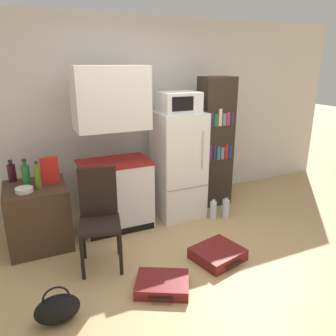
{
  "coord_description": "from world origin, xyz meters",
  "views": [
    {
      "loc": [
        -1.51,
        -2.39,
        2.02
      ],
      "look_at": [
        -0.03,
        0.85,
        0.85
      ],
      "focal_mm": 35.0,
      "sensor_mm": 36.0,
      "label": 1
    }
  ],
  "objects_px": {
    "bottle_green_tall": "(26,175)",
    "cereal_box": "(50,170)",
    "bottle_olive_oil": "(38,177)",
    "water_bottle_front": "(226,208)",
    "microwave": "(179,102)",
    "bottle_wine_dark": "(12,172)",
    "chair": "(99,210)",
    "suitcase_small_flat": "(218,254)",
    "kitchen_hutch": "(114,157)",
    "water_bottle_middle": "(213,210)",
    "suitcase_large_flat": "(162,284)",
    "handbag": "(57,309)",
    "bowl": "(24,190)",
    "refrigerator": "(178,165)",
    "side_table": "(38,216)",
    "bookshelf": "(215,143)"
  },
  "relations": [
    {
      "from": "side_table",
      "to": "handbag",
      "type": "distance_m",
      "value": 1.35
    },
    {
      "from": "side_table",
      "to": "suitcase_small_flat",
      "type": "distance_m",
      "value": 2.04
    },
    {
      "from": "suitcase_small_flat",
      "to": "microwave",
      "type": "bearing_deg",
      "value": 71.85
    },
    {
      "from": "bookshelf",
      "to": "bottle_wine_dark",
      "type": "xyz_separation_m",
      "value": [
        -2.63,
        0.1,
        -0.1
      ]
    },
    {
      "from": "chair",
      "to": "water_bottle_front",
      "type": "xyz_separation_m",
      "value": [
        1.77,
        0.33,
        -0.46
      ]
    },
    {
      "from": "suitcase_small_flat",
      "to": "bowl",
      "type": "bearing_deg",
      "value": 138.27
    },
    {
      "from": "bowl",
      "to": "water_bottle_front",
      "type": "distance_m",
      "value": 2.52
    },
    {
      "from": "kitchen_hutch",
      "to": "bookshelf",
      "type": "distance_m",
      "value": 1.5
    },
    {
      "from": "refrigerator",
      "to": "cereal_box",
      "type": "bearing_deg",
      "value": -178.99
    },
    {
      "from": "bottle_olive_oil",
      "to": "handbag",
      "type": "xyz_separation_m",
      "value": [
        -0.02,
        -1.23,
        -0.72
      ]
    },
    {
      "from": "handbag",
      "to": "suitcase_large_flat",
      "type": "bearing_deg",
      "value": 1.01
    },
    {
      "from": "handbag",
      "to": "water_bottle_middle",
      "type": "distance_m",
      "value": 2.36
    },
    {
      "from": "bottle_olive_oil",
      "to": "water_bottle_front",
      "type": "distance_m",
      "value": 2.4
    },
    {
      "from": "refrigerator",
      "to": "water_bottle_middle",
      "type": "height_order",
      "value": "refrigerator"
    },
    {
      "from": "kitchen_hutch",
      "to": "bowl",
      "type": "bearing_deg",
      "value": -168.62
    },
    {
      "from": "kitchen_hutch",
      "to": "bottle_wine_dark",
      "type": "relative_size",
      "value": 7.91
    },
    {
      "from": "bottle_wine_dark",
      "to": "water_bottle_middle",
      "type": "height_order",
      "value": "bottle_wine_dark"
    },
    {
      "from": "bottle_olive_oil",
      "to": "suitcase_large_flat",
      "type": "distance_m",
      "value": 1.71
    },
    {
      "from": "bottle_wine_dark",
      "to": "cereal_box",
      "type": "xyz_separation_m",
      "value": [
        0.39,
        -0.25,
        0.05
      ]
    },
    {
      "from": "side_table",
      "to": "bottle_wine_dark",
      "type": "relative_size",
      "value": 2.86
    },
    {
      "from": "chair",
      "to": "bowl",
      "type": "bearing_deg",
      "value": 155.9
    },
    {
      "from": "side_table",
      "to": "bowl",
      "type": "relative_size",
      "value": 4.0
    },
    {
      "from": "side_table",
      "to": "chair",
      "type": "bearing_deg",
      "value": -48.57
    },
    {
      "from": "water_bottle_front",
      "to": "bottle_wine_dark",
      "type": "bearing_deg",
      "value": 167.1
    },
    {
      "from": "bowl",
      "to": "suitcase_large_flat",
      "type": "relative_size",
      "value": 0.3
    },
    {
      "from": "bottle_wine_dark",
      "to": "refrigerator",
      "type": "bearing_deg",
      "value": -6.35
    },
    {
      "from": "bottle_green_tall",
      "to": "suitcase_large_flat",
      "type": "bearing_deg",
      "value": -52.79
    },
    {
      "from": "microwave",
      "to": "suitcase_large_flat",
      "type": "relative_size",
      "value": 0.81
    },
    {
      "from": "bookshelf",
      "to": "suitcase_large_flat",
      "type": "distance_m",
      "value": 2.27
    },
    {
      "from": "bottle_wine_dark",
      "to": "suitcase_small_flat",
      "type": "relative_size",
      "value": 0.44
    },
    {
      "from": "kitchen_hutch",
      "to": "water_bottle_middle",
      "type": "xyz_separation_m",
      "value": [
        1.22,
        -0.36,
        -0.79
      ]
    },
    {
      "from": "bottle_green_tall",
      "to": "cereal_box",
      "type": "distance_m",
      "value": 0.25
    },
    {
      "from": "microwave",
      "to": "cereal_box",
      "type": "height_order",
      "value": "microwave"
    },
    {
      "from": "suitcase_large_flat",
      "to": "suitcase_small_flat",
      "type": "bearing_deg",
      "value": 43.04
    },
    {
      "from": "bookshelf",
      "to": "cereal_box",
      "type": "xyz_separation_m",
      "value": [
        -2.24,
        -0.15,
        -0.05
      ]
    },
    {
      "from": "handbag",
      "to": "water_bottle_front",
      "type": "bearing_deg",
      "value": 24.06
    },
    {
      "from": "microwave",
      "to": "bottle_wine_dark",
      "type": "xyz_separation_m",
      "value": [
        -2.0,
        0.22,
        -0.71
      ]
    },
    {
      "from": "microwave",
      "to": "cereal_box",
      "type": "relative_size",
      "value": 1.62
    },
    {
      "from": "suitcase_large_flat",
      "to": "handbag",
      "type": "xyz_separation_m",
      "value": [
        -0.93,
        -0.02,
        0.07
      ]
    },
    {
      "from": "water_bottle_middle",
      "to": "kitchen_hutch",
      "type": "bearing_deg",
      "value": 163.71
    },
    {
      "from": "side_table",
      "to": "bottle_olive_oil",
      "type": "height_order",
      "value": "bottle_olive_oil"
    },
    {
      "from": "kitchen_hutch",
      "to": "refrigerator",
      "type": "bearing_deg",
      "value": -0.89
    },
    {
      "from": "suitcase_small_flat",
      "to": "chair",
      "type": "bearing_deg",
      "value": 143.73
    },
    {
      "from": "side_table",
      "to": "suitcase_large_flat",
      "type": "bearing_deg",
      "value": -54.07
    },
    {
      "from": "bowl",
      "to": "side_table",
      "type": "bearing_deg",
      "value": 52.57
    },
    {
      "from": "bookshelf",
      "to": "bottle_green_tall",
      "type": "height_order",
      "value": "bookshelf"
    },
    {
      "from": "water_bottle_middle",
      "to": "water_bottle_front",
      "type": "bearing_deg",
      "value": -5.21
    },
    {
      "from": "chair",
      "to": "suitcase_small_flat",
      "type": "relative_size",
      "value": 1.78
    },
    {
      "from": "kitchen_hutch",
      "to": "suitcase_small_flat",
      "type": "relative_size",
      "value": 3.46
    },
    {
      "from": "chair",
      "to": "suitcase_large_flat",
      "type": "xyz_separation_m",
      "value": [
        0.4,
        -0.68,
        -0.54
      ]
    }
  ]
}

